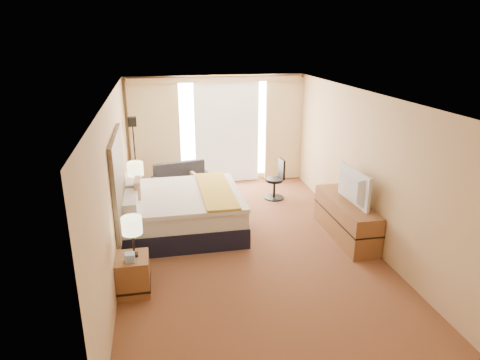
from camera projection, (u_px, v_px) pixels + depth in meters
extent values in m
cube|color=#5D281A|center=(246.00, 245.00, 7.47)|extent=(4.20, 7.00, 0.02)
cube|color=silver|center=(247.00, 95.00, 6.62)|extent=(4.20, 7.00, 0.02)
cube|color=tan|center=(216.00, 130.00, 10.29)|extent=(4.20, 0.02, 2.60)
cube|color=tan|center=(330.00, 296.00, 3.80)|extent=(4.20, 0.02, 2.60)
cube|color=tan|center=(115.00, 183.00, 6.66)|extent=(0.02, 7.00, 2.60)
cube|color=tan|center=(365.00, 168.00, 7.44)|extent=(0.02, 7.00, 2.60)
cube|color=black|center=(119.00, 180.00, 6.85)|extent=(0.06, 1.85, 1.50)
cube|color=brown|center=(133.00, 274.00, 6.06)|extent=(0.45, 0.52, 0.55)
cube|color=brown|center=(138.00, 208.00, 8.38)|extent=(0.45, 0.52, 0.55)
cube|color=brown|center=(346.00, 219.00, 7.70)|extent=(0.50, 1.80, 0.70)
cube|color=white|center=(227.00, 129.00, 10.30)|extent=(2.30, 0.02, 2.30)
cube|color=beige|center=(155.00, 135.00, 9.92)|extent=(1.15, 0.09, 2.50)
cube|color=beige|center=(283.00, 130.00, 10.50)|extent=(0.90, 0.09, 2.50)
cube|color=silver|center=(227.00, 132.00, 10.28)|extent=(1.55, 0.04, 2.50)
cube|color=tan|center=(216.00, 79.00, 9.75)|extent=(4.00, 0.16, 0.12)
cube|color=black|center=(182.00, 221.00, 8.00)|extent=(2.19, 1.98, 0.36)
cube|color=silver|center=(181.00, 204.00, 7.89)|extent=(2.13, 1.93, 0.31)
cube|color=silver|center=(186.00, 195.00, 7.85)|extent=(2.00, 2.00, 0.07)
cube|color=gold|center=(216.00, 190.00, 7.94)|extent=(0.57, 2.00, 0.04)
cube|color=silver|center=(128.00, 202.00, 7.18)|extent=(0.29, 0.81, 0.19)
cube|color=silver|center=(131.00, 183.00, 8.07)|extent=(0.29, 0.81, 0.19)
cube|color=beige|center=(138.00, 189.00, 7.64)|extent=(0.10, 0.44, 0.37)
cube|color=#501C17|center=(184.00, 194.00, 9.54)|extent=(1.39, 0.96, 0.23)
cube|color=#313136|center=(184.00, 187.00, 9.44)|extent=(1.27, 0.80, 0.14)
cube|color=#313136|center=(180.00, 173.00, 9.63)|extent=(1.17, 0.40, 0.50)
cube|color=#313136|center=(158.00, 189.00, 9.23)|extent=(0.25, 0.68, 0.41)
cube|color=#313136|center=(208.00, 182.00, 9.70)|extent=(0.25, 0.68, 0.41)
cube|color=beige|center=(194.00, 179.00, 9.48)|extent=(0.15, 0.32, 0.29)
cube|color=black|center=(139.00, 199.00, 9.51)|extent=(0.23, 0.23, 0.03)
cylinder|color=black|center=(136.00, 163.00, 9.24)|extent=(0.03, 0.03, 1.65)
cube|color=black|center=(132.00, 122.00, 8.94)|extent=(0.17, 0.17, 0.19)
cylinder|color=black|center=(274.00, 198.00, 9.61)|extent=(0.44, 0.44, 0.03)
cylinder|color=black|center=(274.00, 189.00, 9.54)|extent=(0.05, 0.05, 0.40)
cylinder|color=black|center=(274.00, 180.00, 9.48)|extent=(0.39, 0.39, 0.06)
cube|color=black|center=(282.00, 168.00, 9.43)|extent=(0.06, 0.35, 0.44)
cube|color=black|center=(134.00, 255.00, 6.00)|extent=(0.10, 0.10, 0.04)
cylinder|color=black|center=(133.00, 242.00, 5.93)|extent=(0.03, 0.03, 0.35)
cylinder|color=beige|center=(132.00, 225.00, 5.85)|extent=(0.28, 0.28, 0.24)
cube|color=black|center=(137.00, 193.00, 8.33)|extent=(0.11, 0.11, 0.04)
cylinder|color=black|center=(136.00, 182.00, 8.26)|extent=(0.03, 0.03, 0.38)
cylinder|color=beige|center=(135.00, 169.00, 8.17)|extent=(0.30, 0.30, 0.26)
cube|color=#88A4D3|center=(130.00, 257.00, 5.84)|extent=(0.13, 0.13, 0.12)
cube|color=black|center=(136.00, 196.00, 8.13)|extent=(0.17, 0.14, 0.06)
imported|color=black|center=(348.00, 187.00, 7.39)|extent=(0.18, 1.06, 0.61)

